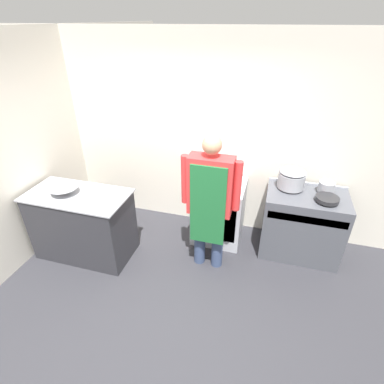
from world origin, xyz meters
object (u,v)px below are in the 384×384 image
Objects in this scene: stock_pot at (292,178)px; sauce_pot at (326,187)px; stove at (302,224)px; saute_pan at (327,199)px; fridge_unit at (219,211)px; person_cook at (210,197)px; mixing_bowl at (64,190)px.

sauce_pot is at bearing 0.00° from stock_pot.
saute_pan is at bearing -29.06° from stove.
stock_pot reaches higher than saute_pan.
person_cook reaches higher than fridge_unit.
sauce_pot is at bearing 16.92° from mixing_bowl.
saute_pan is (1.31, 0.46, -0.07)m from person_cook.
fridge_unit is 0.49× the size of person_cook.
sauce_pot is (0.42, 0.00, -0.06)m from stock_pot.
saute_pan is at bearing -90.00° from sauce_pot.
person_cook reaches higher than saute_pan.
mixing_bowl is 3.15m from saute_pan.
person_cook is 1.39m from saute_pan.
saute_pan is (3.07, 0.71, -0.02)m from mixing_bowl.
stock_pot reaches higher than sauce_pot.
fridge_unit is at bearing 174.18° from saute_pan.
stove is 0.57× the size of person_cook.
mixing_bowl is 1.05× the size of stock_pot.
person_cook is 1.78m from mixing_bowl.
fridge_unit is at bearing 25.54° from mixing_bowl.
person_cook reaches higher than stove.
stock_pot is 1.74× the size of sauce_pot.
sauce_pot is at bearing 27.40° from person_cook.
stock_pot is at bearing 37.28° from person_cook.
person_cook is at bearing 8.26° from mixing_bowl.
stove is 1.15× the size of fridge_unit.
stock_pot is (0.89, 0.68, 0.03)m from person_cook.
mixing_bowl is at bearing -164.03° from stove.
sauce_pot reaches higher than stove.
sauce_pot is (0.20, 0.11, 0.53)m from stove.
person_cook is at bearing -152.99° from stove.
person_cook is at bearing -160.72° from saute_pan.
fridge_unit is at bearing 178.78° from stove.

